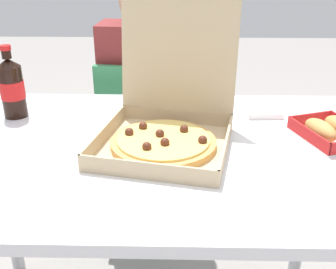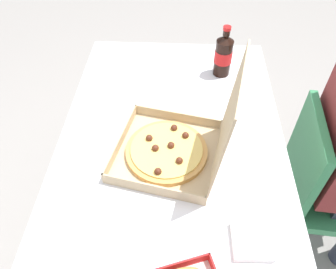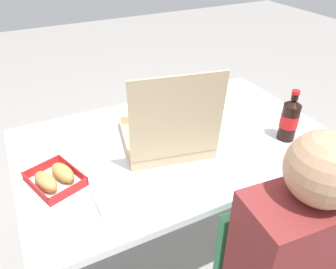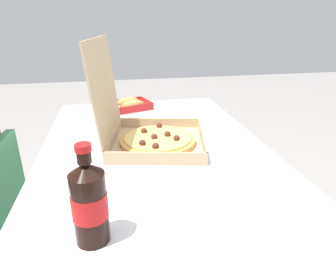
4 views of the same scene
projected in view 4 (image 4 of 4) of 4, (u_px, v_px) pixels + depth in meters
dining_table at (156, 171)px, 1.09m from camera, size 1.30×0.81×0.76m
pizza_box_open at (148, 131)px, 1.08m from camera, size 0.40×0.43×0.38m
bread_side_box at (130, 105)px, 1.50m from camera, size 0.20×0.23×0.06m
cola_bottle at (89, 202)px, 0.60m from camera, size 0.07×0.07×0.22m
paper_menu at (257, 203)px, 0.76m from camera, size 0.24×0.20×0.00m
napkin_pile at (92, 119)px, 1.34m from camera, size 0.11×0.11×0.02m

